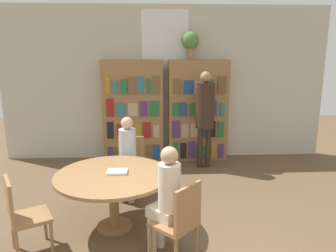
{
  "coord_description": "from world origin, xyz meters",
  "views": [
    {
      "loc": [
        -0.27,
        -2.61,
        2.15
      ],
      "look_at": [
        -0.03,
        2.13,
        1.05
      ],
      "focal_mm": 35.0,
      "sensor_mm": 36.0,
      "label": 1
    }
  ],
  "objects_px": {
    "bookshelf_right": "(198,111)",
    "seated_reader_right": "(166,196)",
    "bookshelf_left": "(133,111)",
    "seated_reader_left": "(127,154)",
    "reading_table": "(113,181)",
    "chair_near_camera": "(22,213)",
    "chair_left_side": "(130,163)",
    "flower_vase": "(190,42)",
    "librarian_standing": "(205,109)",
    "chair_far_side": "(180,219)"
  },
  "relations": [
    {
      "from": "flower_vase",
      "to": "seated_reader_right",
      "type": "bearing_deg",
      "value": -100.74
    },
    {
      "from": "reading_table",
      "to": "seated_reader_right",
      "type": "relative_size",
      "value": 1.14
    },
    {
      "from": "seated_reader_left",
      "to": "chair_left_side",
      "type": "bearing_deg",
      "value": -90.0
    },
    {
      "from": "seated_reader_right",
      "to": "seated_reader_left",
      "type": "bearing_deg",
      "value": 62.96
    },
    {
      "from": "seated_reader_right",
      "to": "librarian_standing",
      "type": "relative_size",
      "value": 0.68
    },
    {
      "from": "bookshelf_right",
      "to": "seated_reader_right",
      "type": "relative_size",
      "value": 1.62
    },
    {
      "from": "flower_vase",
      "to": "seated_reader_left",
      "type": "distance_m",
      "value": 2.64
    },
    {
      "from": "reading_table",
      "to": "bookshelf_left",
      "type": "bearing_deg",
      "value": 87.58
    },
    {
      "from": "chair_left_side",
      "to": "seated_reader_left",
      "type": "relative_size",
      "value": 0.71
    },
    {
      "from": "bookshelf_left",
      "to": "bookshelf_right",
      "type": "bearing_deg",
      "value": -0.0
    },
    {
      "from": "bookshelf_left",
      "to": "chair_near_camera",
      "type": "xyz_separation_m",
      "value": [
        -1.02,
        -3.09,
        -0.5
      ]
    },
    {
      "from": "chair_near_camera",
      "to": "librarian_standing",
      "type": "height_order",
      "value": "librarian_standing"
    },
    {
      "from": "bookshelf_left",
      "to": "flower_vase",
      "type": "bearing_deg",
      "value": 0.25
    },
    {
      "from": "seated_reader_left",
      "to": "flower_vase",
      "type": "bearing_deg",
      "value": -114.46
    },
    {
      "from": "chair_left_side",
      "to": "seated_reader_left",
      "type": "bearing_deg",
      "value": 90.0
    },
    {
      "from": "bookshelf_right",
      "to": "chair_left_side",
      "type": "distance_m",
      "value": 2.07
    },
    {
      "from": "reading_table",
      "to": "chair_near_camera",
      "type": "xyz_separation_m",
      "value": [
        -0.91,
        -0.49,
        -0.13
      ]
    },
    {
      "from": "bookshelf_right",
      "to": "seated_reader_right",
      "type": "distance_m",
      "value": 3.29
    },
    {
      "from": "bookshelf_right",
      "to": "chair_left_side",
      "type": "height_order",
      "value": "bookshelf_right"
    },
    {
      "from": "bookshelf_left",
      "to": "seated_reader_right",
      "type": "height_order",
      "value": "bookshelf_left"
    },
    {
      "from": "reading_table",
      "to": "chair_near_camera",
      "type": "distance_m",
      "value": 1.04
    },
    {
      "from": "seated_reader_left",
      "to": "reading_table",
      "type": "bearing_deg",
      "value": 90.0
    },
    {
      "from": "flower_vase",
      "to": "reading_table",
      "type": "xyz_separation_m",
      "value": [
        -1.22,
        -2.6,
        -1.69
      ]
    },
    {
      "from": "seated_reader_right",
      "to": "librarian_standing",
      "type": "bearing_deg",
      "value": 26.45
    },
    {
      "from": "flower_vase",
      "to": "librarian_standing",
      "type": "xyz_separation_m",
      "value": [
        0.23,
        -0.51,
        -1.2
      ]
    },
    {
      "from": "chair_near_camera",
      "to": "librarian_standing",
      "type": "relative_size",
      "value": 0.49
    },
    {
      "from": "reading_table",
      "to": "flower_vase",
      "type": "bearing_deg",
      "value": 64.91
    },
    {
      "from": "bookshelf_right",
      "to": "seated_reader_right",
      "type": "bearing_deg",
      "value": -103.66
    },
    {
      "from": "seated_reader_left",
      "to": "librarian_standing",
      "type": "height_order",
      "value": "librarian_standing"
    },
    {
      "from": "seated_reader_left",
      "to": "seated_reader_right",
      "type": "bearing_deg",
      "value": 116.96
    },
    {
      "from": "bookshelf_left",
      "to": "bookshelf_right",
      "type": "height_order",
      "value": "same"
    },
    {
      "from": "chair_far_side",
      "to": "seated_reader_right",
      "type": "height_order",
      "value": "seated_reader_right"
    },
    {
      "from": "bookshelf_left",
      "to": "librarian_standing",
      "type": "bearing_deg",
      "value": -20.6
    },
    {
      "from": "flower_vase",
      "to": "reading_table",
      "type": "height_order",
      "value": "flower_vase"
    },
    {
      "from": "chair_near_camera",
      "to": "seated_reader_right",
      "type": "relative_size",
      "value": 0.71
    },
    {
      "from": "bookshelf_left",
      "to": "bookshelf_right",
      "type": "relative_size",
      "value": 1.0
    },
    {
      "from": "bookshelf_left",
      "to": "seated_reader_left",
      "type": "xyz_separation_m",
      "value": [
        0.0,
        -1.76,
        -0.3
      ]
    },
    {
      "from": "bookshelf_left",
      "to": "chair_left_side",
      "type": "height_order",
      "value": "bookshelf_left"
    },
    {
      "from": "bookshelf_left",
      "to": "chair_far_side",
      "type": "xyz_separation_m",
      "value": [
        0.64,
        -3.31,
        -0.5
      ]
    },
    {
      "from": "bookshelf_left",
      "to": "bookshelf_right",
      "type": "distance_m",
      "value": 1.28
    },
    {
      "from": "flower_vase",
      "to": "chair_left_side",
      "type": "distance_m",
      "value": 2.64
    },
    {
      "from": "chair_near_camera",
      "to": "seated_reader_left",
      "type": "height_order",
      "value": "seated_reader_left"
    },
    {
      "from": "reading_table",
      "to": "chair_far_side",
      "type": "distance_m",
      "value": 1.04
    },
    {
      "from": "seated_reader_right",
      "to": "librarian_standing",
      "type": "height_order",
      "value": "librarian_standing"
    },
    {
      "from": "reading_table",
      "to": "seated_reader_left",
      "type": "relative_size",
      "value": 1.14
    },
    {
      "from": "chair_far_side",
      "to": "librarian_standing",
      "type": "distance_m",
      "value": 2.96
    },
    {
      "from": "seated_reader_right",
      "to": "librarian_standing",
      "type": "distance_m",
      "value": 2.84
    },
    {
      "from": "bookshelf_left",
      "to": "seated_reader_left",
      "type": "height_order",
      "value": "bookshelf_left"
    },
    {
      "from": "chair_far_side",
      "to": "seated_reader_right",
      "type": "xyz_separation_m",
      "value": [
        -0.13,
        0.13,
        0.2
      ]
    },
    {
      "from": "bookshelf_left",
      "to": "chair_far_side",
      "type": "bearing_deg",
      "value": -79.11
    }
  ]
}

